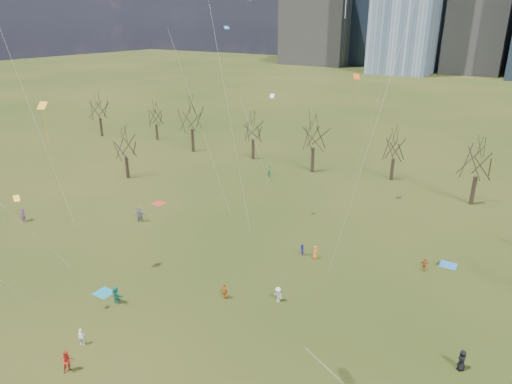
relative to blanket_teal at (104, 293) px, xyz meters
The scene contains 18 objects.
ground 7.89m from the blanket_teal, 12.15° to the left, with size 500.00×500.00×0.00m, color black.
bare_tree_row 40.09m from the blanket_teal, 78.91° to the left, with size 113.04×29.80×9.50m.
blanket_teal is the anchor object (origin of this frame).
blanket_navy 33.63m from the blanket_teal, 40.92° to the left, with size 1.60×1.50×0.03m, color #235FA4.
blanket_crimson 21.38m from the blanket_teal, 120.39° to the left, with size 1.60×1.50×0.03m, color #AD2D22.
person_1 7.04m from the blanket_teal, 53.14° to the right, with size 0.51×0.34×1.40m, color silver.
person_2 9.84m from the blanket_teal, 54.05° to the right, with size 0.83×0.65×1.72m, color red.
person_4 11.12m from the blanket_teal, 28.01° to the left, with size 0.87×0.36×1.48m, color orange.
person_5 2.39m from the blanket_teal, 10.89° to the right, with size 1.51×0.48×1.63m, color #186E57.
person_6 29.96m from the blanket_teal, 13.60° to the left, with size 0.80×0.52×1.65m, color black.
person_7 21.33m from the blanket_teal, 165.79° to the left, with size 0.66×0.44×1.82m, color #7E458A.
person_8 19.94m from the blanket_teal, 53.20° to the left, with size 0.60×0.47×1.24m, color navy.
person_9 15.83m from the blanket_teal, 27.56° to the left, with size 0.93×0.53×1.44m, color silver.
person_10 30.66m from the blanket_teal, 39.68° to the left, with size 0.82×0.34×1.39m, color #A14417.
person_11 15.56m from the blanket_teal, 123.71° to the left, with size 1.81×0.58×1.95m, color slate.
person_12 20.97m from the blanket_teal, 50.02° to the left, with size 0.71×0.46×1.45m, color orange.
person_13 36.05m from the blanket_teal, 96.16° to the left, with size 0.69×0.45×1.88m, color #176844.
kites_airborne 19.96m from the blanket_teal, 39.62° to the left, with size 73.26×44.18×31.00m.
Camera 1 is at (22.90, -24.11, 23.39)m, focal length 32.00 mm.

